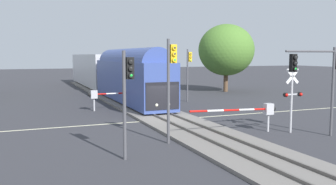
# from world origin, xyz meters

# --- Properties ---
(ground_plane) EXTENTS (220.00, 220.00, 0.00)m
(ground_plane) POSITION_xyz_m (0.00, 0.00, 0.00)
(ground_plane) COLOR #333338
(road_centre_stripe) EXTENTS (44.00, 0.20, 0.01)m
(road_centre_stripe) POSITION_xyz_m (0.00, 0.00, 0.00)
(road_centre_stripe) COLOR beige
(road_centre_stripe) RESTS_ON ground
(railway_track) EXTENTS (4.40, 80.00, 0.32)m
(railway_track) POSITION_xyz_m (0.00, 0.00, 0.10)
(railway_track) COLOR slate
(railway_track) RESTS_ON ground
(commuter_train) EXTENTS (3.04, 40.70, 5.16)m
(commuter_train) POSITION_xyz_m (0.00, 19.83, 2.79)
(commuter_train) COLOR #384C93
(commuter_train) RESTS_ON railway_track
(crossing_gate_near) EXTENTS (6.05, 0.40, 1.80)m
(crossing_gate_near) POSITION_xyz_m (3.62, -6.32, 1.41)
(crossing_gate_near) COLOR #B7B7BC
(crossing_gate_near) RESTS_ON ground
(crossing_signal_mast) EXTENTS (1.36, 0.44, 4.12)m
(crossing_signal_mast) POSITION_xyz_m (5.42, -7.14, 2.51)
(crossing_signal_mast) COLOR #B2B2B7
(crossing_signal_mast) RESTS_ON ground
(crossing_gate_far) EXTENTS (5.97, 0.40, 1.80)m
(crossing_gate_far) POSITION_xyz_m (-3.64, 6.32, 1.39)
(crossing_gate_far) COLOR #B7B7BC
(crossing_gate_far) RESTS_ON ground
(traffic_signal_near_right) EXTENTS (4.00, 0.38, 5.30)m
(traffic_signal_near_right) POSITION_xyz_m (6.04, -8.77, 3.97)
(traffic_signal_near_right) COLOR #4C4C51
(traffic_signal_near_right) RESTS_ON ground
(traffic_signal_far_side) EXTENTS (0.53, 0.38, 5.44)m
(traffic_signal_far_side) POSITION_xyz_m (6.04, 9.10, 3.64)
(traffic_signal_far_side) COLOR #4C4C51
(traffic_signal_far_side) RESTS_ON ground
(traffic_signal_median) EXTENTS (0.53, 0.38, 5.70)m
(traffic_signal_median) POSITION_xyz_m (-2.57, -6.83, 3.81)
(traffic_signal_median) COLOR #4C4C51
(traffic_signal_median) RESTS_ON ground
(traffic_signal_near_left) EXTENTS (0.53, 0.38, 5.04)m
(traffic_signal_near_left) POSITION_xyz_m (-5.59, -8.94, 3.38)
(traffic_signal_near_left) COLOR #4C4C51
(traffic_signal_near_left) RESTS_ON ground
(maple_right_background) EXTENTS (7.31, 7.31, 8.87)m
(maple_right_background) POSITION_xyz_m (15.03, 16.62, 5.49)
(maple_right_background) COLOR brown
(maple_right_background) RESTS_ON ground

